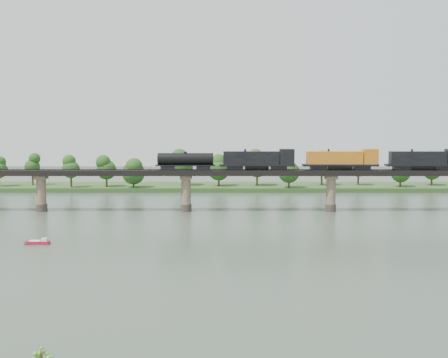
{
  "coord_description": "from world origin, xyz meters",
  "views": [
    {
      "loc": [
        10.65,
        -123.73,
        23.58
      ],
      "look_at": [
        10.49,
        30.0,
        9.0
      ],
      "focal_mm": 45.0,
      "sensor_mm": 36.0,
      "label": 1
    }
  ],
  "objects": [
    {
      "name": "motorboat",
      "position": [
        -26.55,
        -13.3,
        0.41
      ],
      "size": [
        4.3,
        1.56,
        1.2
      ],
      "rotation": [
        0.0,
        0.0,
        0.0
      ],
      "color": "#AC1325",
      "rests_on": "ground"
    },
    {
      "name": "far_bank",
      "position": [
        0.0,
        85.0,
        0.8
      ],
      "size": [
        300.0,
        24.0,
        1.6
      ],
      "primitive_type": "cube",
      "color": "#29481D",
      "rests_on": "ground"
    },
    {
      "name": "sapling",
      "position": [
        -6.21,
        -73.84,
        2.96
      ],
      "size": [
        1.17,
        1.17,
        2.75
      ],
      "rotation": [
        0.0,
        0.0,
        0.32
      ],
      "color": "brown",
      "rests_on": "near_bank"
    },
    {
      "name": "freight_train",
      "position": [
        35.0,
        30.0,
        14.26
      ],
      "size": [
        83.93,
        3.27,
        5.78
      ],
      "color": "black",
      "rests_on": "bridge"
    },
    {
      "name": "bridge",
      "position": [
        0.0,
        30.0,
        5.46
      ],
      "size": [
        236.0,
        30.0,
        11.5
      ],
      "color": "#473A2D",
      "rests_on": "ground"
    },
    {
      "name": "bridge_superstructure",
      "position": [
        0.0,
        30.0,
        11.79
      ],
      "size": [
        220.0,
        4.9,
        0.75
      ],
      "color": "black",
      "rests_on": "bridge"
    },
    {
      "name": "ground",
      "position": [
        0.0,
        0.0,
        0.0
      ],
      "size": [
        400.0,
        400.0,
        0.0
      ],
      "primitive_type": "plane",
      "color": "#344133",
      "rests_on": "ground"
    },
    {
      "name": "far_treeline",
      "position": [
        -8.21,
        80.52,
        8.83
      ],
      "size": [
        289.06,
        17.54,
        13.6
      ],
      "color": "#382619",
      "rests_on": "far_bank"
    }
  ]
}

